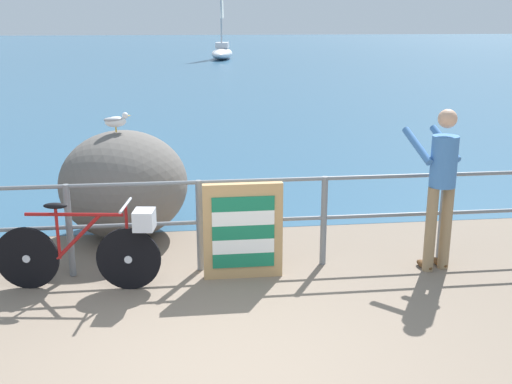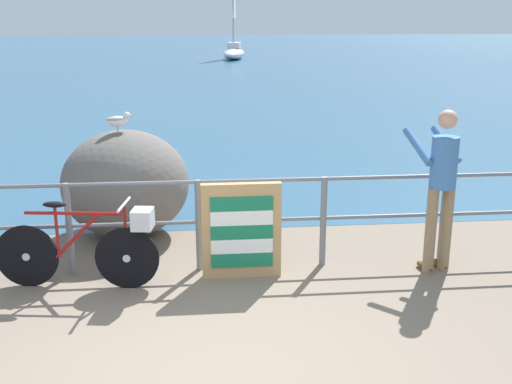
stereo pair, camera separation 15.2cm
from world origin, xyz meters
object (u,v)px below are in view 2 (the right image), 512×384
object	(u,v)px
breakwater_boulder_main	(126,183)
seagull	(118,120)
folded_deckchair_stack	(242,231)
bicycle	(90,245)
sailboat	(234,48)
person_at_railing	(441,183)

from	to	relation	value
breakwater_boulder_main	seagull	world-z (taller)	seagull
folded_deckchair_stack	seagull	world-z (taller)	seagull
bicycle	seagull	world-z (taller)	seagull
breakwater_boulder_main	sailboat	distance (m)	34.13
folded_deckchair_stack	breakwater_boulder_main	xyz separation A→B (m)	(-1.35, 1.51, 0.15)
person_at_railing	bicycle	bearing A→B (deg)	77.80
breakwater_boulder_main	bicycle	bearing A→B (deg)	-97.10
person_at_railing	seagull	world-z (taller)	person_at_railing
sailboat	folded_deckchair_stack	bearing A→B (deg)	5.91
person_at_railing	breakwater_boulder_main	xyz separation A→B (m)	(-3.48, 1.53, -0.32)
sailboat	breakwater_boulder_main	bearing A→B (deg)	3.49
folded_deckchair_stack	seagull	size ratio (longest dim) A/B	3.04
folded_deckchair_stack	person_at_railing	bearing A→B (deg)	-0.68
person_at_railing	sailboat	world-z (taller)	sailboat
breakwater_boulder_main	folded_deckchair_stack	bearing A→B (deg)	-48.14
bicycle	person_at_railing	size ratio (longest dim) A/B	0.95
bicycle	seagull	size ratio (longest dim) A/B	4.93
bicycle	seagull	distance (m)	1.88
person_at_railing	sailboat	xyz separation A→B (m)	(0.06, 35.48, -0.28)
bicycle	sailboat	distance (m)	35.77
person_at_railing	sailboat	size ratio (longest dim) A/B	0.29
breakwater_boulder_main	seagull	bearing A→B (deg)	-129.58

